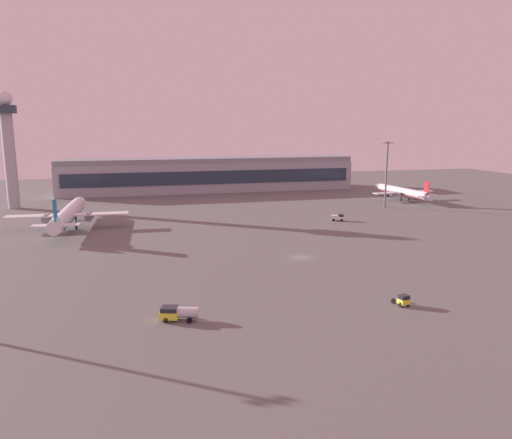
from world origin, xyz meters
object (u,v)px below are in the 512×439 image
object	(u,v)px
fuel_truck	(178,313)
airplane_near_gate	(68,214)
apron_light_central	(386,170)
cargo_loader	(338,217)
control_tower	(8,142)
pushback_tug	(403,300)
airplane_far_stand	(403,192)

from	to	relation	value
fuel_truck	airplane_near_gate	bearing A→B (deg)	33.89
apron_light_central	cargo_loader	bearing A→B (deg)	-144.40
airplane_near_gate	fuel_truck	size ratio (longest dim) A/B	7.08
control_tower	airplane_near_gate	size ratio (longest dim) A/B	0.95
pushback_tug	airplane_far_stand	bearing A→B (deg)	-131.41
control_tower	airplane_near_gate	xyz separation A→B (m)	(25.12, -45.73, -20.97)
airplane_near_gate	pushback_tug	size ratio (longest dim) A/B	14.03
cargo_loader	pushback_tug	distance (m)	79.14
airplane_near_gate	airplane_far_stand	size ratio (longest dim) A/B	1.26
airplane_far_stand	pushback_tug	world-z (taller)	airplane_far_stand
airplane_far_stand	apron_light_central	xyz separation A→B (m)	(-17.48, -15.98, 11.13)
cargo_loader	apron_light_central	bearing A→B (deg)	148.65
fuel_truck	pushback_tug	xyz separation A→B (m)	(39.47, -3.23, -0.30)
cargo_loader	apron_light_central	size ratio (longest dim) A/B	0.18
airplane_near_gate	airplane_far_stand	xyz separation A→B (m)	(133.14, 27.43, -0.94)
airplane_far_stand	pushback_tug	size ratio (longest dim) A/B	11.14
fuel_truck	apron_light_central	size ratio (longest dim) A/B	0.26
airplane_near_gate	apron_light_central	distance (m)	116.67
fuel_truck	apron_light_central	world-z (taller)	apron_light_central
airplane_far_stand	airplane_near_gate	bearing A→B (deg)	-173.39
fuel_truck	pushback_tug	world-z (taller)	fuel_truck
airplane_near_gate	apron_light_central	bearing A→B (deg)	8.45
airplane_near_gate	apron_light_central	world-z (taller)	apron_light_central
control_tower	cargo_loader	size ratio (longest dim) A/B	9.74
airplane_near_gate	airplane_far_stand	distance (m)	135.94
airplane_far_stand	fuel_truck	distance (m)	153.36
fuel_truck	apron_light_central	xyz separation A→B (m)	(89.62, 93.75, 13.38)
fuel_truck	pushback_tug	bearing A→B (deg)	-78.35
pushback_tug	apron_light_central	bearing A→B (deg)	-127.84
airplane_near_gate	pushback_tug	xyz separation A→B (m)	(65.51, -85.54, -3.49)
pushback_tug	apron_light_central	distance (m)	110.04
airplane_far_stand	apron_light_central	size ratio (longest dim) A/B	1.45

